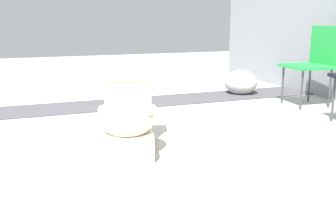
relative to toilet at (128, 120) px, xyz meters
name	(u,v)px	position (x,y,z in m)	size (l,w,h in m)	color
ground_plane	(122,138)	(-0.29, 0.02, -0.22)	(14.00, 14.00, 0.00)	#A8A59E
gravel_strip	(139,102)	(-1.48, 0.52, -0.21)	(0.56, 8.00, 0.01)	#423F44
toilet	(128,120)	(0.00, 0.00, 0.00)	(0.71, 0.53, 0.52)	beige
folding_chair_left	(316,57)	(-0.74, 2.24, 0.29)	(0.47, 0.47, 0.83)	#1E8C38
boulder_near	(241,82)	(-1.53, 1.82, -0.07)	(0.40, 0.35, 0.30)	#B7B2AD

